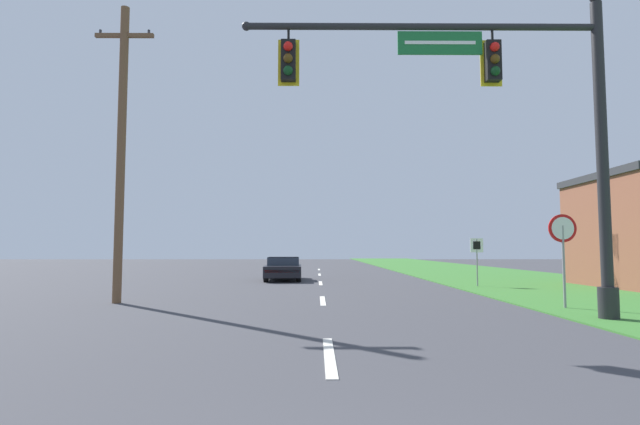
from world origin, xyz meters
TOP-DOWN VIEW (x-y plane):
  - grass_verge_right at (10.50, 30.00)m, footprint 10.00×110.00m
  - road_center_line at (0.00, 22.00)m, footprint 0.16×34.80m
  - signal_mast at (4.37, 9.70)m, footprint 8.57×0.47m
  - car_ahead at (-1.92, 24.49)m, footprint 1.98×4.55m
  - stop_sign at (6.46, 11.79)m, footprint 0.76×0.07m
  - route_sign_post at (6.67, 19.71)m, footprint 0.55×0.06m
  - utility_pole_near at (-6.14, 13.40)m, footprint 1.80×0.26m

SIDE VIEW (x-z plane):
  - road_center_line at x=0.00m, z-range 0.00..0.01m
  - grass_verge_right at x=10.50m, z-range 0.00..0.04m
  - car_ahead at x=-1.92m, z-range 0.01..1.20m
  - route_sign_post at x=6.67m, z-range 0.51..2.54m
  - stop_sign at x=6.46m, z-range 0.61..3.12m
  - signal_mast at x=4.37m, z-range 0.79..8.44m
  - utility_pole_near at x=-6.14m, z-range 0.16..9.26m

